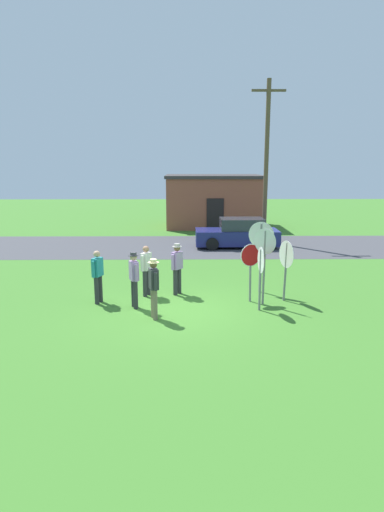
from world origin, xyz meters
The scene contains 15 objects.
ground_plane centered at (0.00, 0.00, 0.00)m, with size 80.00×80.00×0.00m, color #3D7528.
street_asphalt centered at (0.00, 10.25, 0.00)m, with size 60.00×6.40×0.01m, color #424247.
building_background centered at (2.30, 17.57, 1.76)m, with size 6.49×4.41×3.51m.
utility_pole centered at (4.77, 11.49, 4.49)m, with size 1.80×0.24×8.62m.
parked_car_on_street centered at (3.15, 10.07, 0.69)m, with size 4.30×2.03×1.51m.
stop_sign_leaning_right centered at (2.47, 0.96, 1.26)m, with size 0.68×0.30×1.87m.
stop_sign_rear_right centered at (3.61, 1.02, 1.33)m, with size 0.29×0.84×1.96m.
stop_sign_rear_left centered at (2.65, 0.10, 1.32)m, with size 0.08×0.77×1.94m.
stop_sign_tallest centered at (2.85, 0.67, 1.65)m, with size 0.57×0.59×2.40m.
stop_sign_low_front centered at (2.96, 1.99, 1.68)m, with size 0.79×0.44×2.43m.
person_in_blue centered at (-2.33, 0.85, 0.95)m, with size 0.33×0.54×1.69m.
person_in_teal centered at (-1.14, 0.37, 0.98)m, with size 0.34×0.53×1.74m.
person_holding_notes centered at (0.14, 1.74, 0.98)m, with size 0.39×0.48×1.74m.
person_with_sunhat centered at (-0.88, 1.61, 0.95)m, with size 0.35×0.52×1.69m.
person_in_dark_shirt centered at (-0.47, -0.57, 0.98)m, with size 0.32×0.55×1.74m.
Camera 1 is at (0.45, -12.31, 4.38)m, focal length 30.41 mm.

